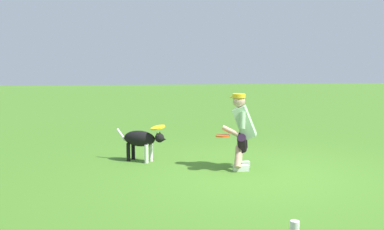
# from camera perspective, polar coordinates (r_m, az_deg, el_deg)

# --- Properties ---
(ground_plane) EXTENTS (60.00, 60.00, 0.00)m
(ground_plane) POSITION_cam_1_polar(r_m,az_deg,el_deg) (7.04, 8.98, -8.03)
(ground_plane) COLOR #467A25
(person) EXTENTS (0.67, 0.66, 1.29)m
(person) POSITION_cam_1_polar(r_m,az_deg,el_deg) (7.31, 6.72, -1.85)
(person) COLOR silver
(person) RESTS_ON ground_plane
(dog) EXTENTS (0.93, 0.61, 0.59)m
(dog) POSITION_cam_1_polar(r_m,az_deg,el_deg) (7.93, -6.73, -3.31)
(dog) COLOR black
(dog) RESTS_ON ground_plane
(frisbee_flying) EXTENTS (0.35, 0.35, 0.08)m
(frisbee_flying) POSITION_cam_1_polar(r_m,az_deg,el_deg) (7.74, -4.56, -1.66)
(frisbee_flying) COLOR yellow
(frisbee_held) EXTENTS (0.25, 0.25, 0.04)m
(frisbee_held) POSITION_cam_1_polar(r_m,az_deg,el_deg) (7.12, 4.14, -2.77)
(frisbee_held) COLOR #EE4612
(frisbee_held) RESTS_ON person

